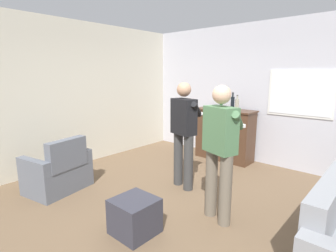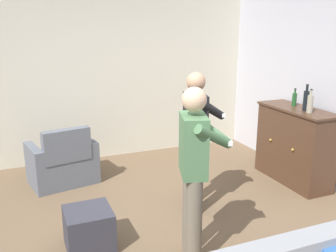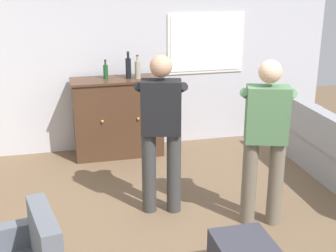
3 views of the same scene
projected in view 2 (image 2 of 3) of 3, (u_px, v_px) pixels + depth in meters
ground at (157, 231)px, 4.12m from camera, size 10.40×10.40×0.00m
wall_side_left at (99, 75)px, 6.13m from camera, size 0.12×5.20×2.80m
armchair at (63, 164)px, 5.29m from camera, size 0.80×0.99×0.85m
sideboard_cabinet at (294, 145)px, 5.31m from camera, size 1.23×0.49×1.08m
bottle_wine_green at (306, 100)px, 4.99m from camera, size 0.07×0.07×0.36m
bottle_liquor_amber at (310, 103)px, 4.88m from camera, size 0.08×0.08×0.31m
bottle_spirits_clear at (294, 99)px, 5.29m from camera, size 0.06×0.06×0.25m
ottoman at (89, 229)px, 3.76m from camera, size 0.46×0.46×0.41m
person_standing_left at (196, 135)px, 4.40m from camera, size 0.54×0.51×1.68m
person_standing_right at (194, 168)px, 3.40m from camera, size 0.53×0.52×1.68m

